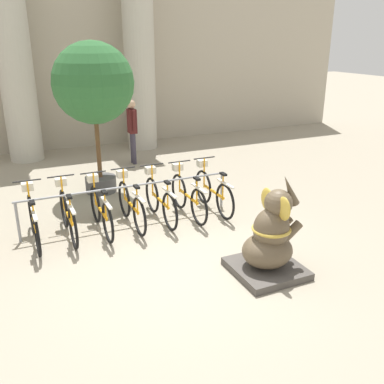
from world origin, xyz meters
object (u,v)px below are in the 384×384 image
at_px(bicycle_6, 213,191).
at_px(potted_tree, 93,87).
at_px(bicycle_1, 68,214).
at_px(elephant_statue, 270,240).
at_px(bicycle_2, 101,210).
at_px(bicycle_5, 188,196).
at_px(bicycle_3, 131,204).
at_px(bicycle_4, 160,200).
at_px(bicycle_0, 33,220).
at_px(person_pedestrian, 132,125).

height_order(bicycle_6, potted_tree, potted_tree).
xyz_separation_m(bicycle_1, bicycle_6, (2.93, 0.02, 0.00)).
distance_m(bicycle_6, elephant_statue, 2.61).
relative_size(bicycle_2, bicycle_5, 1.00).
height_order(bicycle_3, bicycle_4, same).
xyz_separation_m(bicycle_2, elephant_statue, (1.98, -2.54, 0.11)).
distance_m(bicycle_1, bicycle_5, 2.35).
bearing_deg(bicycle_5, bicycle_6, 3.97).
bearing_deg(bicycle_2, potted_tree, 77.02).
bearing_deg(potted_tree, bicycle_6, -48.49).
bearing_deg(bicycle_2, bicycle_1, 177.67).
distance_m(bicycle_0, bicycle_3, 1.76).
relative_size(bicycle_3, elephant_statue, 1.09).
distance_m(bicycle_3, bicycle_5, 1.17).
bearing_deg(bicycle_2, person_pedestrian, 65.19).
distance_m(bicycle_0, person_pedestrian, 5.16).
relative_size(bicycle_1, bicycle_4, 1.00).
bearing_deg(person_pedestrian, elephant_statue, -89.22).
height_order(bicycle_0, bicycle_6, same).
relative_size(bicycle_0, elephant_statue, 1.09).
distance_m(bicycle_3, bicycle_6, 1.76).
distance_m(bicycle_0, elephant_statue, 4.05).
bearing_deg(bicycle_1, bicycle_0, -177.49).
bearing_deg(bicycle_5, bicycle_3, 178.63).
bearing_deg(bicycle_4, bicycle_6, 0.91).
bearing_deg(bicycle_3, potted_tree, 92.55).
height_order(bicycle_0, bicycle_3, same).
relative_size(bicycle_4, bicycle_6, 1.00).
relative_size(bicycle_2, potted_tree, 0.51).
xyz_separation_m(bicycle_4, person_pedestrian, (0.72, 4.07, 0.67)).
xyz_separation_m(bicycle_0, bicycle_4, (2.35, 0.03, 0.00)).
bearing_deg(bicycle_3, bicycle_2, -176.81).
bearing_deg(bicycle_0, person_pedestrian, 53.18).
relative_size(bicycle_1, person_pedestrian, 0.95).
height_order(bicycle_3, elephant_statue, elephant_statue).
relative_size(bicycle_4, person_pedestrian, 0.95).
bearing_deg(bicycle_1, bicycle_5, -0.47).
relative_size(bicycle_5, bicycle_6, 1.00).
bearing_deg(potted_tree, bicycle_1, -117.04).
relative_size(bicycle_4, bicycle_5, 1.00).
relative_size(elephant_statue, potted_tree, 0.46).
xyz_separation_m(person_pedestrian, potted_tree, (-1.40, -1.96, 1.31)).
xyz_separation_m(bicycle_6, elephant_statue, (-0.36, -2.59, 0.11)).
height_order(bicycle_5, bicycle_6, same).
bearing_deg(bicycle_6, bicycle_2, -178.89).
xyz_separation_m(bicycle_1, potted_tree, (1.08, 2.12, 1.98)).
relative_size(bicycle_4, potted_tree, 0.51).
xyz_separation_m(bicycle_6, potted_tree, (-1.85, 2.09, 1.98)).
distance_m(bicycle_1, bicycle_3, 1.17).
relative_size(bicycle_3, potted_tree, 0.51).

